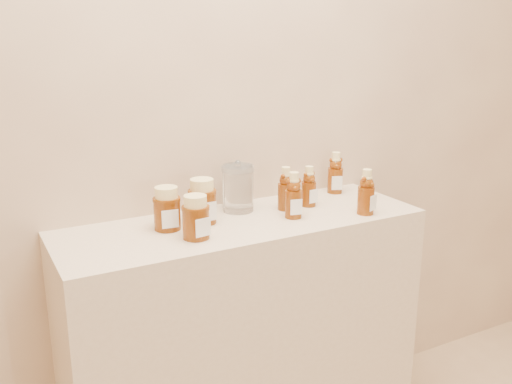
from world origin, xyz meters
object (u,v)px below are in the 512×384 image
honey_jar_left (167,208)px  glass_canister (238,186)px  display_table (244,344)px  bear_bottle_back_left (286,186)px  bear_bottle_front_left (294,192)px

honey_jar_left → glass_canister: (0.28, 0.06, 0.02)m
display_table → bear_bottle_back_left: size_ratio=7.08×
display_table → glass_canister: 0.55m
display_table → glass_canister: (0.03, 0.10, 0.54)m
bear_bottle_back_left → bear_bottle_front_left: bear_bottle_front_left is taller
bear_bottle_front_left → glass_canister: size_ratio=1.01×
honey_jar_left → display_table: bearing=-1.6°
display_table → bear_bottle_front_left: 0.56m
bear_bottle_back_left → bear_bottle_front_left: (-0.02, -0.09, 0.00)m
honey_jar_left → glass_canister: 0.28m
display_table → honey_jar_left: size_ratio=8.87×
bear_bottle_back_left → display_table: bearing=169.8°
bear_bottle_back_left → bear_bottle_front_left: bearing=-126.6°
honey_jar_left → bear_bottle_front_left: bearing=-4.7°
bear_bottle_back_left → honey_jar_left: bear_bottle_back_left is taller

